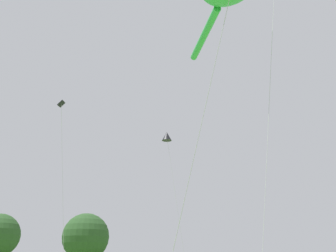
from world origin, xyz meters
TOP-DOWN VIEW (x-y plane):
  - small_kite_triangle_green at (14.01, 24.77)m, footprint 0.92×2.85m
  - small_kite_stunt_black at (4.17, 26.45)m, footprint 1.46×1.20m
  - tree_oak_right at (29.95, 58.24)m, footprint 7.82×7.82m

SIDE VIEW (x-z plane):
  - tree_oak_right at x=29.95m, z-range 1.15..11.33m
  - small_kite_stunt_black at x=4.17m, z-range 5.14..18.86m
  - small_kite_triangle_green at x=14.01m, z-range 6.19..19.45m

